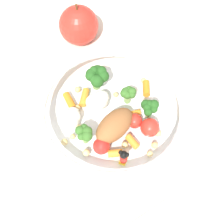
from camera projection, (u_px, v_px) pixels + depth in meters
The scene contains 3 objects.
ground_plane at pixel (117, 119), 0.55m from camera, with size 2.40×2.40×0.00m, color silver.
food_container at pixel (109, 112), 0.52m from camera, with size 0.24×0.24×0.06m.
loose_apple at pixel (76, 26), 0.61m from camera, with size 0.08×0.08×0.09m.
Camera 1 is at (-0.10, -0.24, 0.48)m, focal length 49.19 mm.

